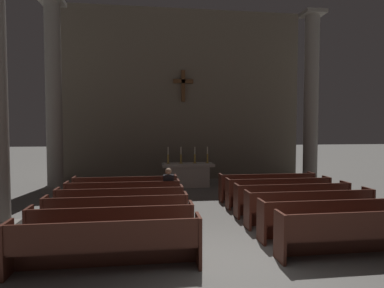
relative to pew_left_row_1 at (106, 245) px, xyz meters
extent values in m
plane|color=slate|center=(2.43, 0.04, -0.48)|extent=(80.00, 80.00, 0.00)
cube|color=#4C2319|center=(0.00, 0.04, -0.05)|extent=(3.24, 0.40, 0.05)
cube|color=#4C2319|center=(0.00, -0.19, 0.22)|extent=(3.24, 0.05, 0.50)
cube|color=#4C2319|center=(0.00, 0.22, -0.28)|extent=(3.24, 0.04, 0.40)
cube|color=#4C2319|center=(1.65, 0.02, 0.00)|extent=(0.06, 0.50, 0.95)
cube|color=#4C2319|center=(-1.65, 0.02, 0.00)|extent=(0.06, 0.50, 0.95)
cube|color=#4C2319|center=(0.00, 1.06, -0.05)|extent=(3.24, 0.40, 0.05)
cube|color=#4C2319|center=(0.00, 0.84, 0.22)|extent=(3.24, 0.05, 0.50)
cube|color=#4C2319|center=(0.00, 1.24, -0.28)|extent=(3.24, 0.04, 0.40)
cube|color=#4C2319|center=(1.65, 1.04, 0.00)|extent=(0.06, 0.50, 0.95)
cube|color=#4C2319|center=(-1.65, 1.04, 0.00)|extent=(0.06, 0.50, 0.95)
cube|color=#4C2319|center=(0.00, 2.09, -0.05)|extent=(3.24, 0.40, 0.05)
cube|color=#4C2319|center=(0.00, 1.86, 0.22)|extent=(3.24, 0.05, 0.50)
cube|color=#4C2319|center=(0.00, 2.27, -0.28)|extent=(3.24, 0.04, 0.40)
cube|color=#4C2319|center=(1.65, 2.07, 0.00)|extent=(0.06, 0.50, 0.95)
cube|color=#4C2319|center=(-1.65, 2.07, 0.00)|extent=(0.06, 0.50, 0.95)
cube|color=#4C2319|center=(0.00, 3.11, -0.05)|extent=(3.24, 0.40, 0.05)
cube|color=#4C2319|center=(0.00, 2.89, 0.22)|extent=(3.24, 0.05, 0.50)
cube|color=#4C2319|center=(0.00, 3.29, -0.28)|extent=(3.24, 0.04, 0.40)
cube|color=#4C2319|center=(1.65, 3.09, 0.00)|extent=(0.06, 0.50, 0.95)
cube|color=#4C2319|center=(-1.65, 3.09, 0.00)|extent=(0.06, 0.50, 0.95)
cube|color=#4C2319|center=(0.00, 4.14, -0.05)|extent=(3.24, 0.40, 0.05)
cube|color=#4C2319|center=(0.00, 3.91, 0.22)|extent=(3.24, 0.05, 0.50)
cube|color=#4C2319|center=(0.00, 4.32, -0.28)|extent=(3.24, 0.04, 0.40)
cube|color=#4C2319|center=(1.65, 4.12, 0.00)|extent=(0.06, 0.50, 0.95)
cube|color=#4C2319|center=(-1.65, 4.12, 0.00)|extent=(0.06, 0.50, 0.95)
cube|color=#4C2319|center=(0.00, 5.16, -0.05)|extent=(3.24, 0.40, 0.05)
cube|color=#4C2319|center=(0.00, 4.94, 0.22)|extent=(3.24, 0.05, 0.50)
cube|color=#4C2319|center=(0.00, 5.34, -0.28)|extent=(3.24, 0.04, 0.40)
cube|color=#4C2319|center=(1.65, 5.14, 0.00)|extent=(0.06, 0.50, 0.95)
cube|color=#4C2319|center=(-1.65, 5.14, 0.00)|extent=(0.06, 0.50, 0.95)
cube|color=#4C2319|center=(4.87, 0.04, -0.05)|extent=(3.24, 0.40, 0.05)
cube|color=#4C2319|center=(4.87, -0.19, 0.22)|extent=(3.24, 0.05, 0.50)
cube|color=#4C2319|center=(4.87, 0.22, -0.28)|extent=(3.24, 0.04, 0.40)
cube|color=#4C2319|center=(3.22, 0.02, 0.00)|extent=(0.06, 0.50, 0.95)
cube|color=#4C2319|center=(4.87, 1.06, -0.05)|extent=(3.24, 0.40, 0.05)
cube|color=#4C2319|center=(4.87, 0.84, 0.22)|extent=(3.24, 0.05, 0.50)
cube|color=#4C2319|center=(4.87, 1.24, -0.28)|extent=(3.24, 0.04, 0.40)
cube|color=#4C2319|center=(3.22, 1.04, 0.00)|extent=(0.06, 0.50, 0.95)
cube|color=#4C2319|center=(4.87, 2.09, -0.05)|extent=(3.24, 0.40, 0.05)
cube|color=#4C2319|center=(4.87, 1.86, 0.22)|extent=(3.24, 0.05, 0.50)
cube|color=#4C2319|center=(4.87, 2.27, -0.28)|extent=(3.24, 0.04, 0.40)
cube|color=#4C2319|center=(3.22, 2.07, 0.00)|extent=(0.06, 0.50, 0.95)
cube|color=#4C2319|center=(6.52, 2.07, 0.00)|extent=(0.06, 0.50, 0.95)
cube|color=#4C2319|center=(4.87, 3.11, -0.05)|extent=(3.24, 0.40, 0.05)
cube|color=#4C2319|center=(4.87, 2.89, 0.22)|extent=(3.24, 0.05, 0.50)
cube|color=#4C2319|center=(4.87, 3.29, -0.28)|extent=(3.24, 0.04, 0.40)
cube|color=#4C2319|center=(3.22, 3.09, 0.00)|extent=(0.06, 0.50, 0.95)
cube|color=#4C2319|center=(6.52, 3.09, 0.00)|extent=(0.06, 0.50, 0.95)
cube|color=#4C2319|center=(4.87, 4.14, -0.05)|extent=(3.24, 0.40, 0.05)
cube|color=#4C2319|center=(4.87, 3.91, 0.22)|extent=(3.24, 0.05, 0.50)
cube|color=#4C2319|center=(4.87, 4.32, -0.28)|extent=(3.24, 0.04, 0.40)
cube|color=#4C2319|center=(3.22, 4.12, 0.00)|extent=(0.06, 0.50, 0.95)
cube|color=#4C2319|center=(6.52, 4.12, 0.00)|extent=(0.06, 0.50, 0.95)
cube|color=#4C2319|center=(4.87, 5.16, -0.05)|extent=(3.24, 0.40, 0.05)
cube|color=#4C2319|center=(4.87, 4.94, 0.22)|extent=(3.24, 0.05, 0.50)
cube|color=#4C2319|center=(4.87, 5.34, -0.28)|extent=(3.24, 0.04, 0.40)
cube|color=#4C2319|center=(3.22, 5.14, 0.00)|extent=(0.06, 0.50, 0.95)
cube|color=#4C2319|center=(6.52, 5.14, 0.00)|extent=(0.06, 0.50, 0.95)
cube|color=gray|center=(-2.90, 7.66, -0.38)|extent=(0.85, 0.85, 0.20)
cylinder|color=gray|center=(-2.90, 7.66, 3.20)|extent=(0.61, 0.61, 7.35)
cube|color=gray|center=(-2.90, 7.66, 6.95)|extent=(0.91, 0.91, 0.16)
cube|color=gray|center=(7.77, 7.66, -0.38)|extent=(0.85, 0.85, 0.20)
cylinder|color=gray|center=(7.77, 7.66, 3.20)|extent=(0.61, 0.61, 7.35)
cube|color=gray|center=(7.77, 7.66, 6.95)|extent=(0.91, 0.91, 0.16)
cube|color=#BCB7AD|center=(2.43, 8.09, -0.04)|extent=(1.76, 0.72, 0.88)
cube|color=#BCB7AD|center=(2.43, 8.09, 0.46)|extent=(2.20, 0.90, 0.12)
cube|color=silver|center=(2.43, 8.09, 0.53)|extent=(2.09, 0.86, 0.01)
cylinder|color=#B79338|center=(1.58, 8.09, 0.54)|extent=(0.16, 0.16, 0.02)
cylinder|color=#B79338|center=(1.58, 8.09, 0.73)|extent=(0.07, 0.07, 0.39)
cylinder|color=silver|center=(1.58, 8.09, 1.08)|extent=(0.04, 0.04, 0.32)
cylinder|color=#B79338|center=(2.13, 8.09, 0.54)|extent=(0.16, 0.16, 0.02)
cylinder|color=#B79338|center=(2.13, 8.09, 0.73)|extent=(0.07, 0.07, 0.39)
cylinder|color=silver|center=(2.13, 8.09, 1.08)|extent=(0.04, 0.04, 0.32)
cylinder|color=#B79338|center=(2.73, 8.09, 0.54)|extent=(0.16, 0.16, 0.02)
cylinder|color=#B79338|center=(2.73, 8.09, 0.73)|extent=(0.07, 0.07, 0.39)
cylinder|color=silver|center=(2.73, 8.09, 1.08)|extent=(0.04, 0.04, 0.32)
cylinder|color=#B79338|center=(3.28, 8.09, 0.54)|extent=(0.16, 0.16, 0.02)
cylinder|color=#B79338|center=(3.28, 8.09, 0.73)|extent=(0.07, 0.07, 0.39)
cylinder|color=silver|center=(3.28, 8.09, 1.08)|extent=(0.04, 0.04, 0.32)
cube|color=#706656|center=(2.43, 10.20, 3.65)|extent=(11.65, 0.25, 8.25)
cube|color=brown|center=(2.43, 9.99, 4.06)|extent=(0.18, 0.18, 1.50)
cube|color=brown|center=(2.43, 9.99, 4.29)|extent=(0.96, 0.18, 0.18)
cube|color=#26262B|center=(1.35, 4.32, -0.25)|extent=(0.24, 0.14, 0.45)
cube|color=#26262B|center=(1.35, 4.19, 0.03)|extent=(0.28, 0.36, 0.12)
cube|color=black|center=(1.35, 4.06, 0.36)|extent=(0.32, 0.20, 0.54)
sphere|color=tan|center=(1.35, 4.06, 0.74)|extent=(0.20, 0.20, 0.20)
camera|label=1|loc=(0.75, -5.84, 2.07)|focal=30.74mm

